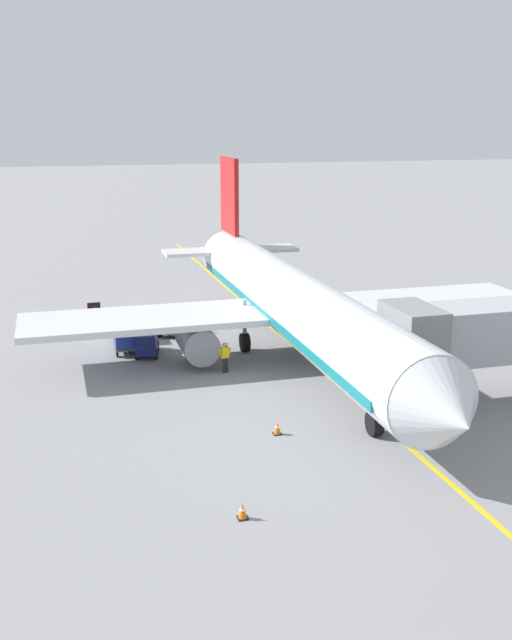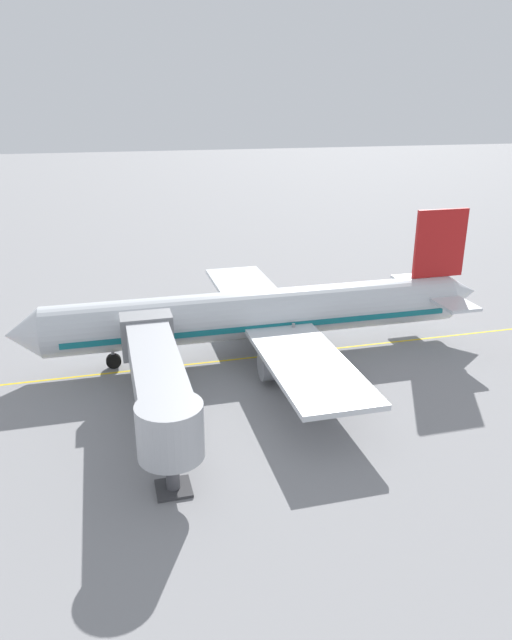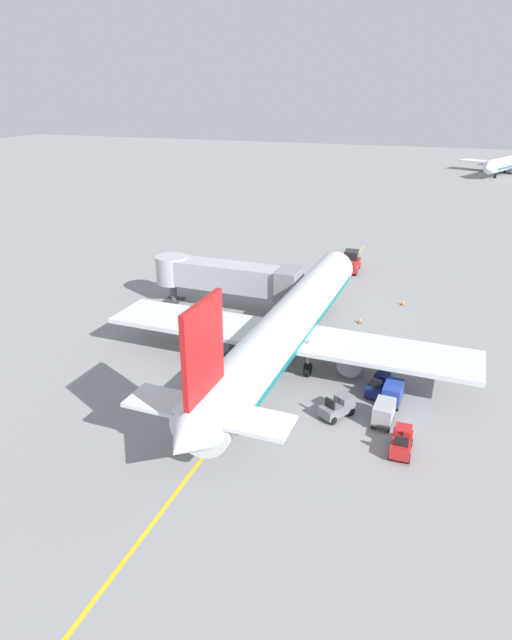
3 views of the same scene
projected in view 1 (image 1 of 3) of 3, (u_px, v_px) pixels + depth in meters
ground_plane at (294, 347)px, 44.36m from camera, size 400.00×400.00×0.00m
gate_lead_in_line at (294, 347)px, 44.36m from camera, size 0.24×80.00×0.01m
parked_airliner at (292, 303)px, 41.73m from camera, size 30.03×37.22×10.63m
baggage_tug_lead at (96, 319)px, 47.97m from camera, size 1.35×2.53×1.62m
baggage_tug_trailing at (172, 324)px, 46.85m from camera, size 2.31×2.76×1.62m
baggage_tug_spare at (147, 344)px, 42.60m from camera, size 1.69×2.68×1.62m
baggage_cart_front at (125, 337)px, 43.14m from camera, size 1.37×2.92×1.58m
baggage_cart_second_in_train at (123, 324)px, 45.79m from camera, size 1.37×2.92×1.58m
ground_crew_wing_walker at (225, 356)px, 39.59m from camera, size 0.73×0.30×1.69m
safety_cone_nose_left at (243, 511)px, 25.09m from camera, size 0.36×0.36×0.59m
safety_cone_nose_right at (277, 428)px, 31.88m from camera, size 0.36×0.36×0.59m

